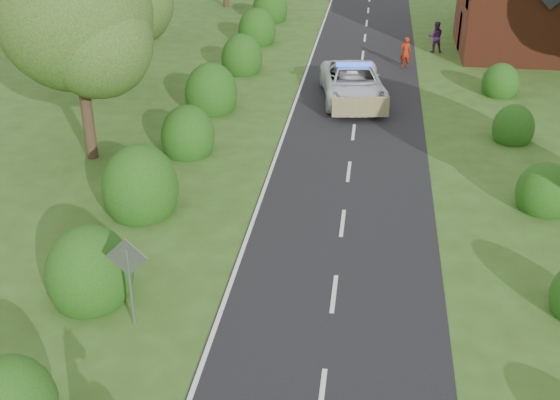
# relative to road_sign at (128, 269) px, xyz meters

# --- Properties ---
(ground) EXTENTS (120.00, 120.00, 0.00)m
(ground) POSITION_rel_road_sign_xyz_m (5.00, -2.00, -1.65)
(ground) COLOR #364F1A
(road) EXTENTS (6.00, 70.00, 0.02)m
(road) POSITION_rel_road_sign_xyz_m (5.00, 13.00, -1.64)
(road) COLOR black
(road) RESTS_ON ground
(road_markings) EXTENTS (4.96, 70.00, 0.01)m
(road_markings) POSITION_rel_road_sign_xyz_m (3.40, 10.93, -1.63)
(road_markings) COLOR white
(road_markings) RESTS_ON road
(hedgerow_left) EXTENTS (2.75, 50.41, 3.00)m
(hedgerow_left) POSITION_rel_road_sign_xyz_m (-1.51, 9.69, -0.91)
(hedgerow_left) COLOR #204012
(hedgerow_left) RESTS_ON ground
(hedgerow_right) EXTENTS (2.10, 45.78, 2.10)m
(hedgerow_right) POSITION_rel_road_sign_xyz_m (11.60, 9.21, -1.10)
(hedgerow_right) COLOR #204012
(hedgerow_right) RESTS_ON ground
(tree_left_a) EXTENTS (5.74, 5.60, 8.38)m
(tree_left_a) POSITION_rel_road_sign_xyz_m (-4.75, 9.86, 3.69)
(tree_left_a) COLOR #332316
(tree_left_a) RESTS_ON ground
(road_sign) EXTENTS (1.06, 0.08, 2.53)m
(road_sign) POSITION_rel_road_sign_xyz_m (0.00, 0.00, 0.00)
(road_sign) COLOR gray
(road_sign) RESTS_ON ground
(police_van) EXTENTS (3.68, 6.41, 1.82)m
(police_van) POSITION_rel_road_sign_xyz_m (4.75, 18.12, -0.82)
(police_van) COLOR silver
(police_van) RESTS_ON ground
(pedestrian_red) EXTENTS (0.68, 0.51, 1.68)m
(pedestrian_red) POSITION_rel_road_sign_xyz_m (7.32, 23.93, -0.81)
(pedestrian_red) COLOR #9E220D
(pedestrian_red) RESTS_ON ground
(pedestrian_purple) EXTENTS (0.90, 0.72, 1.79)m
(pedestrian_purple) POSITION_rel_road_sign_xyz_m (9.11, 27.36, -0.76)
(pedestrian_purple) COLOR #592668
(pedestrian_purple) RESTS_ON ground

